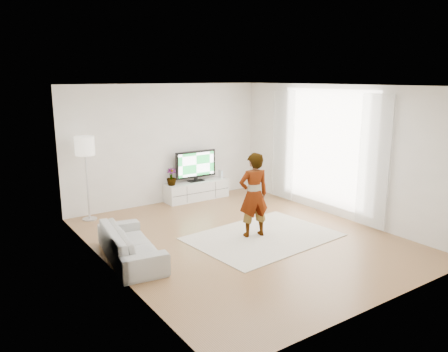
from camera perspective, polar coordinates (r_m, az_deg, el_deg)
floor at (r=8.27m, az=2.39°, el=-8.08°), size 6.00×6.00×0.00m
ceiling at (r=7.72m, az=2.59°, el=11.71°), size 6.00×6.00×0.00m
wall_left at (r=6.72m, az=-14.87°, el=-0.93°), size 0.02×6.00×2.80m
wall_right at (r=9.56m, az=14.61°, el=3.09°), size 0.02×6.00×2.80m
wall_back at (r=10.40m, az=-7.46°, el=4.15°), size 5.00×0.02×2.80m
wall_front at (r=5.82m, az=20.44°, el=-3.41°), size 5.00×0.02×2.80m
window at (r=9.73m, az=13.22°, el=3.63°), size 0.01×2.60×2.50m
curtain_near at (r=8.88m, az=19.00°, el=1.75°), size 0.04×0.70×2.60m
curtain_far at (r=10.61m, az=7.74°, el=4.04°), size 0.04×0.70×2.60m
media_console at (r=10.74m, az=-3.58°, el=-1.88°), size 1.61×0.46×0.45m
television at (r=10.62m, az=-3.70°, el=1.46°), size 1.08×0.21×0.75m
game_console at (r=11.03m, az=-0.45°, el=0.27°), size 0.05×0.15×0.20m
potted_plant at (r=10.32m, az=-6.88°, el=-0.10°), size 0.29×0.29×0.41m
rug at (r=8.34m, az=5.13°, el=-7.89°), size 2.80×2.13×0.01m
player at (r=8.12m, az=3.89°, el=-2.48°), size 0.65×0.50×1.59m
sofa at (r=7.41m, az=-12.08°, el=-8.63°), size 0.98×1.95×0.54m
floor_lamp at (r=9.37m, az=-17.71°, el=3.29°), size 0.39×0.39×1.77m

